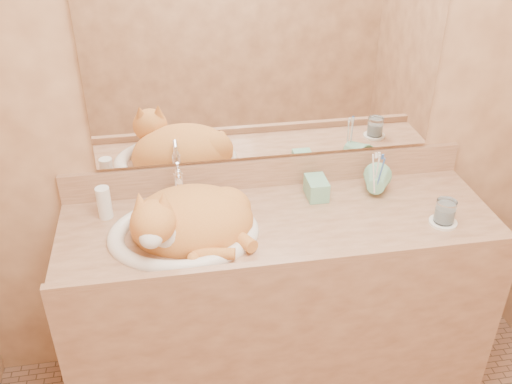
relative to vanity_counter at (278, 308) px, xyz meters
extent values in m
cube|color=#9C6947|center=(0.00, 0.28, 0.82)|extent=(2.40, 0.02, 2.50)
cube|color=white|center=(0.00, 0.26, 0.97)|extent=(1.30, 0.02, 0.80)
imported|color=#78C09C|center=(0.17, 0.09, 0.51)|extent=(0.08, 0.08, 0.17)
imported|color=#78C09C|center=(0.39, 0.09, 0.48)|extent=(0.15, 0.15, 0.10)
cylinder|color=white|center=(0.58, -0.11, 0.43)|extent=(0.10, 0.10, 0.01)
cylinder|color=silver|center=(0.58, -0.11, 0.48)|extent=(0.07, 0.07, 0.09)
cylinder|color=white|center=(-0.63, 0.14, 0.49)|extent=(0.05, 0.05, 0.12)
camera|label=1|loc=(-0.38, -1.67, 1.61)|focal=40.00mm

